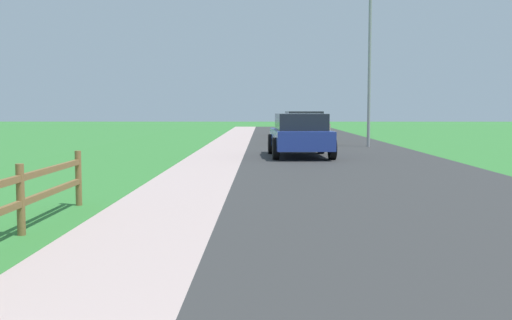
{
  "coord_description": "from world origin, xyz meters",
  "views": [
    {
      "loc": [
        0.7,
        -0.1,
        1.7
      ],
      "look_at": [
        0.57,
        11.42,
        0.74
      ],
      "focal_mm": 42.95,
      "sensor_mm": 36.0,
      "label": 1
    }
  ],
  "objects_px": {
    "parked_car_red": "(294,124)",
    "street_lamp": "(372,51)",
    "parked_suv_blue": "(300,134)",
    "parked_car_beige": "(304,128)"
  },
  "relations": [
    {
      "from": "parked_suv_blue",
      "to": "parked_car_beige",
      "type": "xyz_separation_m",
      "value": [
        0.68,
        8.33,
        -0.01
      ]
    },
    {
      "from": "parked_car_beige",
      "to": "street_lamp",
      "type": "bearing_deg",
      "value": -39.93
    },
    {
      "from": "parked_car_beige",
      "to": "street_lamp",
      "type": "height_order",
      "value": "street_lamp"
    },
    {
      "from": "parked_car_red",
      "to": "street_lamp",
      "type": "distance_m",
      "value": 12.76
    },
    {
      "from": "parked_suv_blue",
      "to": "street_lamp",
      "type": "distance_m",
      "value": 7.76
    },
    {
      "from": "parked_suv_blue",
      "to": "parked_car_red",
      "type": "distance_m",
      "value": 17.82
    },
    {
      "from": "parked_car_beige",
      "to": "street_lamp",
      "type": "distance_m",
      "value": 5.17
    },
    {
      "from": "street_lamp",
      "to": "parked_car_beige",
      "type": "bearing_deg",
      "value": 140.07
    },
    {
      "from": "parked_car_red",
      "to": "street_lamp",
      "type": "xyz_separation_m",
      "value": [
        2.91,
        -11.89,
        3.61
      ]
    },
    {
      "from": "parked_suv_blue",
      "to": "parked_car_beige",
      "type": "distance_m",
      "value": 8.36
    }
  ]
}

